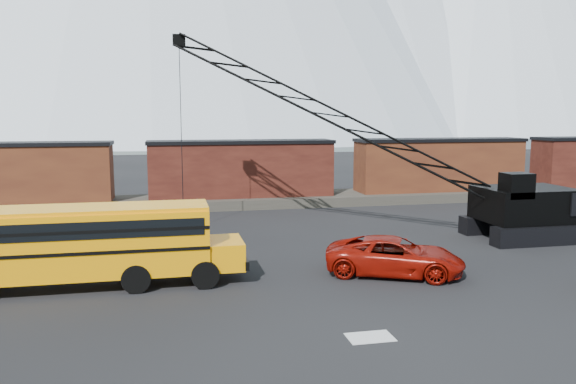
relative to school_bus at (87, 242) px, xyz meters
name	(u,v)px	position (x,y,z in m)	size (l,w,h in m)	color
ground	(319,297)	(8.51, -3.11, -1.79)	(160.00, 160.00, 0.00)	black
gravel_berm	(242,201)	(8.51, 18.89, -1.44)	(120.00, 5.00, 0.70)	#49453C
boxcar_west_near	(9,173)	(-7.49, 18.89, 0.97)	(13.70, 3.10, 4.17)	#431D13
boxcar_mid	(241,169)	(8.51, 18.89, 0.97)	(13.70, 3.10, 4.17)	#532117
boxcar_east_near	(439,165)	(24.51, 18.89, 0.97)	(13.70, 3.10, 4.17)	#431D13
snow_patch	(370,337)	(9.01, -7.11, -1.78)	(1.40, 0.90, 0.02)	silver
school_bus	(87,242)	(0.00, 0.00, 0.00)	(11.65, 2.65, 3.19)	orange
red_pickup	(395,256)	(12.42, -0.88, -1.00)	(2.65, 5.75, 1.60)	maroon
crawler_crane	(340,119)	(12.43, 7.18, 4.69)	(21.43, 8.34, 11.34)	black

